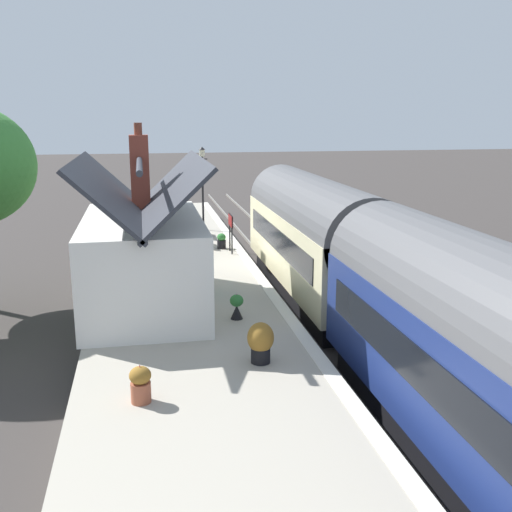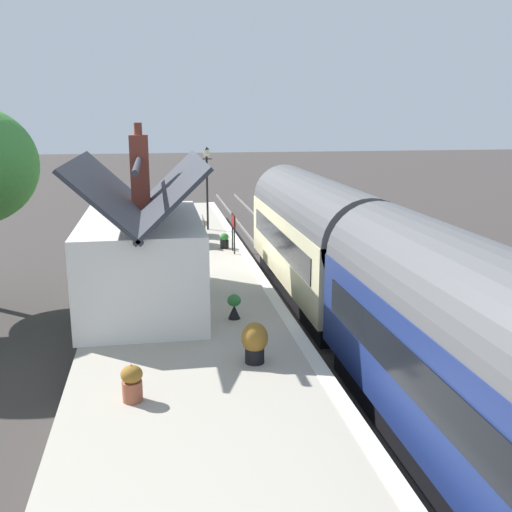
{
  "view_description": "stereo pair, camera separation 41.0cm",
  "coord_description": "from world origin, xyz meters",
  "px_view_note": "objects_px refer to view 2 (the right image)",
  "views": [
    {
      "loc": [
        -21.49,
        5.05,
        6.48
      ],
      "look_at": [
        -2.98,
        1.5,
        1.94
      ],
      "focal_mm": 41.7,
      "sensor_mm": 36.0,
      "label": 1
    },
    {
      "loc": [
        -21.56,
        4.65,
        6.48
      ],
      "look_at": [
        -2.98,
        1.5,
        1.94
      ],
      "focal_mm": 41.7,
      "sensor_mm": 36.0,
      "label": 2
    }
  ],
  "objects_px": {
    "station_building": "(143,256)",
    "station_sign_board": "(233,224)",
    "bench_by_lamp": "(201,235)",
    "bench_platform_end": "(191,213)",
    "planter_bench_left": "(234,306)",
    "planter_edge_far": "(255,341)",
    "train": "(368,276)",
    "planter_bench_right": "(224,241)",
    "bench_mid_platform": "(201,226)",
    "planter_corner_building": "(132,382)",
    "lamp_post_platform": "(207,173)",
    "planter_edge_near": "(133,228)"
  },
  "relations": [
    {
      "from": "train",
      "to": "planter_bench_right",
      "type": "distance_m",
      "value": 10.08
    },
    {
      "from": "planter_corner_building",
      "to": "planter_edge_near",
      "type": "distance_m",
      "value": 16.74
    },
    {
      "from": "station_building",
      "to": "station_sign_board",
      "type": "relative_size",
      "value": 4.28
    },
    {
      "from": "planter_corner_building",
      "to": "lamp_post_platform",
      "type": "height_order",
      "value": "lamp_post_platform"
    },
    {
      "from": "bench_mid_platform",
      "to": "bench_platform_end",
      "type": "distance_m",
      "value": 3.69
    },
    {
      "from": "bench_by_lamp",
      "to": "planter_bench_right",
      "type": "height_order",
      "value": "bench_by_lamp"
    },
    {
      "from": "station_building",
      "to": "bench_by_lamp",
      "type": "bearing_deg",
      "value": -16.2
    },
    {
      "from": "bench_by_lamp",
      "to": "station_sign_board",
      "type": "xyz_separation_m",
      "value": [
        -1.52,
        -1.21,
        0.71
      ]
    },
    {
      "from": "bench_mid_platform",
      "to": "planter_bench_left",
      "type": "relative_size",
      "value": 1.93
    },
    {
      "from": "station_building",
      "to": "planter_bench_right",
      "type": "bearing_deg",
      "value": -24.2
    },
    {
      "from": "train",
      "to": "planter_bench_left",
      "type": "xyz_separation_m",
      "value": [
        0.82,
        3.54,
        -0.92
      ]
    },
    {
      "from": "lamp_post_platform",
      "to": "station_building",
      "type": "bearing_deg",
      "value": 165.76
    },
    {
      "from": "station_building",
      "to": "bench_by_lamp",
      "type": "distance_m",
      "value": 8.24
    },
    {
      "from": "planter_edge_near",
      "to": "planter_bench_right",
      "type": "relative_size",
      "value": 1.1
    },
    {
      "from": "planter_bench_right",
      "to": "station_sign_board",
      "type": "relative_size",
      "value": 0.41
    },
    {
      "from": "planter_edge_far",
      "to": "planter_edge_near",
      "type": "bearing_deg",
      "value": 11.75
    },
    {
      "from": "train",
      "to": "bench_platform_end",
      "type": "bearing_deg",
      "value": 13.27
    },
    {
      "from": "train",
      "to": "station_building",
      "type": "height_order",
      "value": "station_building"
    },
    {
      "from": "planter_bench_right",
      "to": "train",
      "type": "bearing_deg",
      "value": -163.92
    },
    {
      "from": "planter_edge_far",
      "to": "station_sign_board",
      "type": "height_order",
      "value": "station_sign_board"
    },
    {
      "from": "planter_edge_near",
      "to": "lamp_post_platform",
      "type": "bearing_deg",
      "value": -77.07
    },
    {
      "from": "bench_by_lamp",
      "to": "bench_platform_end",
      "type": "distance_m",
      "value": 5.76
    },
    {
      "from": "planter_bench_right",
      "to": "lamp_post_platform",
      "type": "xyz_separation_m",
      "value": [
        4.26,
        0.32,
        2.44
      ]
    },
    {
      "from": "planter_bench_left",
      "to": "planter_edge_far",
      "type": "distance_m",
      "value": 3.04
    },
    {
      "from": "planter_bench_left",
      "to": "bench_by_lamp",
      "type": "bearing_deg",
      "value": 1.05
    },
    {
      "from": "bench_mid_platform",
      "to": "planter_edge_far",
      "type": "height_order",
      "value": "planter_edge_far"
    },
    {
      "from": "bench_platform_end",
      "to": "station_building",
      "type": "bearing_deg",
      "value": 170.83
    },
    {
      "from": "bench_by_lamp",
      "to": "planter_bench_left",
      "type": "xyz_separation_m",
      "value": [
        -9.52,
        -0.17,
        -0.12
      ]
    },
    {
      "from": "bench_by_lamp",
      "to": "planter_edge_far",
      "type": "xyz_separation_m",
      "value": [
        -12.56,
        -0.24,
        0.04
      ]
    },
    {
      "from": "station_building",
      "to": "station_sign_board",
      "type": "distance_m",
      "value": 7.24
    },
    {
      "from": "station_building",
      "to": "bench_platform_end",
      "type": "height_order",
      "value": "station_building"
    },
    {
      "from": "planter_edge_near",
      "to": "planter_edge_far",
      "type": "relative_size",
      "value": 0.74
    },
    {
      "from": "bench_by_lamp",
      "to": "lamp_post_platform",
      "type": "height_order",
      "value": "lamp_post_platform"
    },
    {
      "from": "bench_by_lamp",
      "to": "planter_edge_near",
      "type": "xyz_separation_m",
      "value": [
        2.74,
        2.94,
        -0.13
      ]
    },
    {
      "from": "bench_by_lamp",
      "to": "bench_mid_platform",
      "type": "bearing_deg",
      "value": -4.84
    },
    {
      "from": "planter_bench_left",
      "to": "train",
      "type": "bearing_deg",
      "value": -103.12
    },
    {
      "from": "planter_bench_left",
      "to": "planter_edge_near",
      "type": "bearing_deg",
      "value": 14.25
    },
    {
      "from": "station_building",
      "to": "bench_mid_platform",
      "type": "height_order",
      "value": "station_building"
    },
    {
      "from": "planter_corner_building",
      "to": "planter_edge_far",
      "type": "distance_m",
      "value": 3.04
    },
    {
      "from": "lamp_post_platform",
      "to": "station_sign_board",
      "type": "relative_size",
      "value": 2.55
    },
    {
      "from": "bench_mid_platform",
      "to": "planter_edge_near",
      "type": "height_order",
      "value": "bench_mid_platform"
    },
    {
      "from": "planter_edge_near",
      "to": "station_sign_board",
      "type": "bearing_deg",
      "value": -135.76
    },
    {
      "from": "train",
      "to": "planter_bench_right",
      "type": "bearing_deg",
      "value": 16.08
    },
    {
      "from": "bench_by_lamp",
      "to": "lamp_post_platform",
      "type": "relative_size",
      "value": 0.35
    },
    {
      "from": "station_building",
      "to": "planter_edge_near",
      "type": "distance_m",
      "value": 10.68
    },
    {
      "from": "planter_corner_building",
      "to": "train",
      "type": "bearing_deg",
      "value": -59.41
    },
    {
      "from": "planter_corner_building",
      "to": "station_sign_board",
      "type": "bearing_deg",
      "value": -16.33
    },
    {
      "from": "bench_by_lamp",
      "to": "bench_platform_end",
      "type": "bearing_deg",
      "value": 0.84
    },
    {
      "from": "bench_mid_platform",
      "to": "planter_edge_far",
      "type": "distance_m",
      "value": 14.63
    },
    {
      "from": "planter_bench_left",
      "to": "station_sign_board",
      "type": "distance_m",
      "value": 8.11
    }
  ]
}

